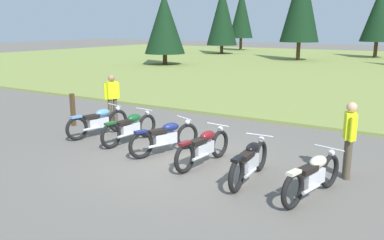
{
  "coord_description": "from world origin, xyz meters",
  "views": [
    {
      "loc": [
        5.23,
        -7.87,
        3.21
      ],
      "look_at": [
        0.0,
        0.6,
        0.9
      ],
      "focal_mm": 37.98,
      "sensor_mm": 36.0,
      "label": 1
    }
  ],
  "objects_px": {
    "motorcycle_maroon": "(204,147)",
    "trail_marker_post": "(73,110)",
    "motorcycle_sky_blue": "(98,121)",
    "rider_in_hivis_vest": "(112,97)",
    "motorcycle_navy": "(165,137)",
    "motorcycle_british_green": "(130,127)",
    "rider_checking_bike": "(349,136)",
    "motorcycle_black": "(250,161)",
    "motorcycle_cream": "(313,176)"
  },
  "relations": [
    {
      "from": "motorcycle_navy",
      "to": "motorcycle_maroon",
      "type": "relative_size",
      "value": 0.95
    },
    {
      "from": "motorcycle_navy",
      "to": "motorcycle_cream",
      "type": "bearing_deg",
      "value": -11.05
    },
    {
      "from": "motorcycle_british_green",
      "to": "trail_marker_post",
      "type": "xyz_separation_m",
      "value": [
        -2.88,
        0.54,
        0.1
      ]
    },
    {
      "from": "motorcycle_sky_blue",
      "to": "motorcycle_maroon",
      "type": "xyz_separation_m",
      "value": [
        3.98,
        -0.6,
        0.0
      ]
    },
    {
      "from": "motorcycle_maroon",
      "to": "trail_marker_post",
      "type": "height_order",
      "value": "trail_marker_post"
    },
    {
      "from": "motorcycle_navy",
      "to": "trail_marker_post",
      "type": "relative_size",
      "value": 1.85
    },
    {
      "from": "motorcycle_british_green",
      "to": "motorcycle_sky_blue",
      "type": "bearing_deg",
      "value": 177.36
    },
    {
      "from": "motorcycle_british_green",
      "to": "rider_in_hivis_vest",
      "type": "bearing_deg",
      "value": 144.35
    },
    {
      "from": "motorcycle_sky_blue",
      "to": "motorcycle_cream",
      "type": "height_order",
      "value": "same"
    },
    {
      "from": "motorcycle_maroon",
      "to": "motorcycle_black",
      "type": "distance_m",
      "value": 1.39
    },
    {
      "from": "rider_checking_bike",
      "to": "rider_in_hivis_vest",
      "type": "bearing_deg",
      "value": 172.44
    },
    {
      "from": "trail_marker_post",
      "to": "motorcycle_navy",
      "type": "bearing_deg",
      "value": -11.13
    },
    {
      "from": "rider_checking_bike",
      "to": "trail_marker_post",
      "type": "relative_size",
      "value": 1.56
    },
    {
      "from": "motorcycle_navy",
      "to": "motorcycle_black",
      "type": "xyz_separation_m",
      "value": [
        2.61,
        -0.61,
        0.0
      ]
    },
    {
      "from": "motorcycle_british_green",
      "to": "rider_checking_bike",
      "type": "relative_size",
      "value": 1.26
    },
    {
      "from": "rider_in_hivis_vest",
      "to": "trail_marker_post",
      "type": "xyz_separation_m",
      "value": [
        -1.01,
        -0.8,
        -0.41
      ]
    },
    {
      "from": "motorcycle_sky_blue",
      "to": "motorcycle_cream",
      "type": "bearing_deg",
      "value": -9.7
    },
    {
      "from": "motorcycle_navy",
      "to": "motorcycle_maroon",
      "type": "height_order",
      "value": "same"
    },
    {
      "from": "motorcycle_navy",
      "to": "rider_in_hivis_vest",
      "type": "bearing_deg",
      "value": 153.48
    },
    {
      "from": "motorcycle_black",
      "to": "motorcycle_cream",
      "type": "distance_m",
      "value": 1.39
    },
    {
      "from": "rider_checking_bike",
      "to": "motorcycle_navy",
      "type": "bearing_deg",
      "value": -171.65
    },
    {
      "from": "rider_in_hivis_vest",
      "to": "trail_marker_post",
      "type": "distance_m",
      "value": 1.35
    },
    {
      "from": "motorcycle_navy",
      "to": "rider_checking_bike",
      "type": "bearing_deg",
      "value": 8.35
    },
    {
      "from": "motorcycle_sky_blue",
      "to": "trail_marker_post",
      "type": "distance_m",
      "value": 1.68
    },
    {
      "from": "motorcycle_cream",
      "to": "rider_checking_bike",
      "type": "bearing_deg",
      "value": 76.41
    },
    {
      "from": "motorcycle_cream",
      "to": "rider_checking_bike",
      "type": "xyz_separation_m",
      "value": [
        0.34,
        1.41,
        0.51
      ]
    },
    {
      "from": "rider_checking_bike",
      "to": "trail_marker_post",
      "type": "xyz_separation_m",
      "value": [
        -8.64,
        0.21,
        -0.41
      ]
    },
    {
      "from": "rider_in_hivis_vest",
      "to": "trail_marker_post",
      "type": "bearing_deg",
      "value": -141.58
    },
    {
      "from": "motorcycle_british_green",
      "to": "rider_checking_bike",
      "type": "height_order",
      "value": "rider_checking_bike"
    },
    {
      "from": "motorcycle_british_green",
      "to": "motorcycle_maroon",
      "type": "xyz_separation_m",
      "value": [
        2.7,
        -0.55,
        0.0
      ]
    },
    {
      "from": "motorcycle_maroon",
      "to": "trail_marker_post",
      "type": "distance_m",
      "value": 5.69
    },
    {
      "from": "motorcycle_navy",
      "to": "motorcycle_maroon",
      "type": "xyz_separation_m",
      "value": [
        1.27,
        -0.24,
        0.0
      ]
    },
    {
      "from": "motorcycle_black",
      "to": "rider_checking_bike",
      "type": "xyz_separation_m",
      "value": [
        1.72,
        1.24,
        0.51
      ]
    },
    {
      "from": "rider_checking_bike",
      "to": "motorcycle_maroon",
      "type": "bearing_deg",
      "value": -164.05
    },
    {
      "from": "motorcycle_british_green",
      "to": "motorcycle_black",
      "type": "xyz_separation_m",
      "value": [
        4.04,
        -0.91,
        0.0
      ]
    },
    {
      "from": "motorcycle_sky_blue",
      "to": "motorcycle_navy",
      "type": "bearing_deg",
      "value": -7.7
    },
    {
      "from": "rider_in_hivis_vest",
      "to": "motorcycle_black",
      "type": "bearing_deg",
      "value": -20.88
    },
    {
      "from": "motorcycle_navy",
      "to": "motorcycle_cream",
      "type": "xyz_separation_m",
      "value": [
        3.99,
        -0.78,
        0.0
      ]
    },
    {
      "from": "motorcycle_black",
      "to": "trail_marker_post",
      "type": "distance_m",
      "value": 7.07
    },
    {
      "from": "rider_checking_bike",
      "to": "rider_in_hivis_vest",
      "type": "xyz_separation_m",
      "value": [
        -7.63,
        1.01,
        0.0
      ]
    },
    {
      "from": "motorcycle_navy",
      "to": "motorcycle_british_green",
      "type": "bearing_deg",
      "value": 167.9
    },
    {
      "from": "motorcycle_black",
      "to": "trail_marker_post",
      "type": "relative_size",
      "value": 1.96
    },
    {
      "from": "motorcycle_navy",
      "to": "trail_marker_post",
      "type": "height_order",
      "value": "trail_marker_post"
    },
    {
      "from": "motorcycle_navy",
      "to": "trail_marker_post",
      "type": "bearing_deg",
      "value": 168.87
    },
    {
      "from": "motorcycle_british_green",
      "to": "motorcycle_navy",
      "type": "relative_size",
      "value": 1.06
    },
    {
      "from": "motorcycle_sky_blue",
      "to": "motorcycle_black",
      "type": "relative_size",
      "value": 0.98
    },
    {
      "from": "rider_checking_bike",
      "to": "rider_in_hivis_vest",
      "type": "distance_m",
      "value": 7.7
    },
    {
      "from": "motorcycle_sky_blue",
      "to": "trail_marker_post",
      "type": "bearing_deg",
      "value": 163.27
    },
    {
      "from": "motorcycle_black",
      "to": "rider_checking_bike",
      "type": "height_order",
      "value": "rider_checking_bike"
    },
    {
      "from": "motorcycle_cream",
      "to": "trail_marker_post",
      "type": "height_order",
      "value": "trail_marker_post"
    }
  ]
}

